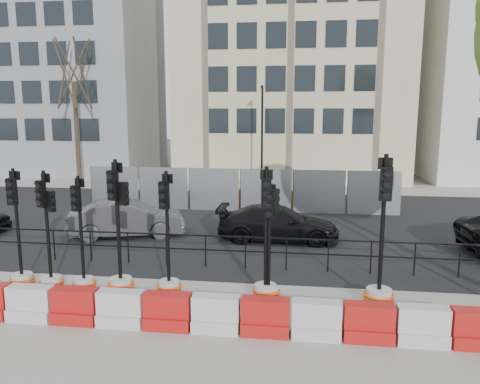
# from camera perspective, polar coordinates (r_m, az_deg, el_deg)

# --- Properties ---
(ground) EXTENTS (120.00, 120.00, 0.00)m
(ground) POSITION_cam_1_polar(r_m,az_deg,el_deg) (13.12, -5.27, -10.84)
(ground) COLOR #51514C
(ground) RESTS_ON ground
(sidewalk_near) EXTENTS (40.00, 6.00, 0.02)m
(sidewalk_near) POSITION_cam_1_polar(r_m,az_deg,el_deg) (10.46, -9.04, -16.54)
(sidewalk_near) COLOR gray
(sidewalk_near) RESTS_ON ground
(road) EXTENTS (40.00, 14.00, 0.03)m
(road) POSITION_cam_1_polar(r_m,az_deg,el_deg) (19.70, -0.79, -3.60)
(road) COLOR black
(road) RESTS_ON ground
(sidewalk_far) EXTENTS (40.00, 4.00, 0.02)m
(sidewalk_far) POSITION_cam_1_polar(r_m,az_deg,el_deg) (28.47, 1.82, 0.65)
(sidewalk_far) COLOR gray
(sidewalk_far) RESTS_ON ground
(building_grey) EXTENTS (11.00, 9.06, 14.00)m
(building_grey) POSITION_cam_1_polar(r_m,az_deg,el_deg) (37.92, -19.28, 13.05)
(building_grey) COLOR gray
(building_grey) RESTS_ON ground
(building_cream) EXTENTS (15.00, 10.06, 18.00)m
(building_cream) POSITION_cam_1_polar(r_m,az_deg,el_deg) (34.21, 6.44, 17.29)
(building_cream) COLOR beige
(building_cream) RESTS_ON ground
(kerb_railing) EXTENTS (18.00, 0.04, 1.00)m
(kerb_railing) POSITION_cam_1_polar(r_m,az_deg,el_deg) (14.01, -4.24, -6.48)
(kerb_railing) COLOR black
(kerb_railing) RESTS_ON ground
(heras_fencing) EXTENTS (14.33, 1.72, 2.00)m
(heras_fencing) POSITION_cam_1_polar(r_m,az_deg,el_deg) (22.26, -1.04, -0.17)
(heras_fencing) COLOR gray
(heras_fencing) RESTS_ON ground
(lamp_post_far) EXTENTS (0.12, 0.56, 6.00)m
(lamp_post_far) POSITION_cam_1_polar(r_m,az_deg,el_deg) (27.06, 2.70, 7.00)
(lamp_post_far) COLOR black
(lamp_post_far) RESTS_ON ground
(tree_bare_far) EXTENTS (2.00, 2.00, 9.00)m
(tree_bare_far) POSITION_cam_1_polar(r_m,az_deg,el_deg) (30.77, -19.64, 13.20)
(tree_bare_far) COLOR #473828
(tree_bare_far) RESTS_ON ground
(barrier_row) EXTENTS (13.60, 0.50, 0.80)m
(barrier_row) POSITION_cam_1_polar(r_m,az_deg,el_deg) (10.48, -8.78, -14.33)
(barrier_row) COLOR red
(barrier_row) RESTS_ON ground
(traffic_signal_a) EXTENTS (0.63, 0.63, 3.19)m
(traffic_signal_a) POSITION_cam_1_polar(r_m,az_deg,el_deg) (13.70, -25.19, -7.96)
(traffic_signal_a) COLOR #BABAB6
(traffic_signal_a) RESTS_ON ground
(traffic_signal_b) EXTENTS (0.62, 0.62, 3.17)m
(traffic_signal_b) POSITION_cam_1_polar(r_m,az_deg,el_deg) (13.13, -22.16, -8.06)
(traffic_signal_b) COLOR #BABAB6
(traffic_signal_b) RESTS_ON ground
(traffic_signal_c) EXTENTS (0.60, 0.60, 3.04)m
(traffic_signal_c) POSITION_cam_1_polar(r_m,az_deg,el_deg) (12.84, -18.59, -8.84)
(traffic_signal_c) COLOR #BABAB6
(traffic_signal_c) RESTS_ON ground
(traffic_signal_d) EXTENTS (0.68, 0.68, 3.47)m
(traffic_signal_d) POSITION_cam_1_polar(r_m,az_deg,el_deg) (12.36, -14.43, -8.38)
(traffic_signal_d) COLOR #BABAB6
(traffic_signal_d) RESTS_ON ground
(traffic_signal_e) EXTENTS (0.63, 0.63, 3.19)m
(traffic_signal_e) POSITION_cam_1_polar(r_m,az_deg,el_deg) (12.09, -8.73, -9.45)
(traffic_signal_e) COLOR #BABAB6
(traffic_signal_e) RESTS_ON ground
(traffic_signal_f) EXTENTS (0.66, 0.66, 3.34)m
(traffic_signal_f) POSITION_cam_1_polar(r_m,az_deg,el_deg) (11.63, 3.20, -9.42)
(traffic_signal_f) COLOR #BABAB6
(traffic_signal_f) RESTS_ON ground
(traffic_signal_g) EXTENTS (0.59, 0.59, 2.99)m
(traffic_signal_g) POSITION_cam_1_polar(r_m,az_deg,el_deg) (11.67, 3.52, -10.29)
(traffic_signal_g) COLOR #BABAB6
(traffic_signal_g) RESTS_ON ground
(traffic_signal_h) EXTENTS (0.72, 0.72, 3.67)m
(traffic_signal_h) POSITION_cam_1_polar(r_m,az_deg,el_deg) (11.74, 16.69, -9.85)
(traffic_signal_h) COLOR #BABAB6
(traffic_signal_h) RESTS_ON ground
(car_b) EXTENTS (3.90, 5.03, 1.38)m
(car_b) POSITION_cam_1_polar(r_m,az_deg,el_deg) (17.82, -13.60, -3.14)
(car_b) COLOR #414145
(car_b) RESTS_ON ground
(car_c) EXTENTS (1.77, 4.34, 1.26)m
(car_c) POSITION_cam_1_polar(r_m,az_deg,el_deg) (16.86, 4.66, -3.84)
(car_c) COLOR black
(car_c) RESTS_ON ground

